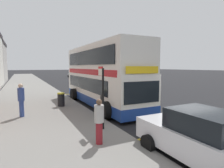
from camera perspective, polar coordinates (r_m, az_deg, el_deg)
The scene contains 11 objects.
ground_plane at distance 39.72m, azimuth -15.12°, elevation 1.11°, with size 260.00×260.00×0.00m, color black.
pavement_near at distance 38.94m, azimuth -25.27°, elevation 0.80°, with size 6.00×76.00×0.14m, color gray.
double_decker_bus at distance 13.70m, azimuth -3.39°, elevation 2.02°, with size 3.15×10.39×4.40m.
bus_bay_markings at distance 13.75m, azimuth -3.14°, elevation -6.62°, with size 2.99×13.36×0.01m.
bus_stop_sign at distance 8.00m, azimuth -3.03°, elevation -2.68°, with size 0.09×0.51×2.75m.
parked_car_teal_kerbside at distance 31.45m, azimuth -6.30°, elevation 1.63°, with size 2.09×4.20×1.62m.
parked_car_silver_across at distance 50.55m, azimuth -12.15°, elevation 2.98°, with size 2.09×4.20×1.62m.
parked_car_white_distant at distance 6.16m, azimuth 26.37°, elevation -14.87°, with size 2.09×4.20×1.62m.
pedestrian_waiting_near_sign at distance 6.57m, azimuth -4.05°, elevation -11.09°, with size 0.34×0.34×1.61m.
pedestrian_further_back at distance 11.12m, azimuth -26.47°, elevation -4.12°, with size 0.34×0.34×1.82m.
litter_bin at distance 13.18m, azimuth -15.60°, elevation -4.65°, with size 0.50×0.50×0.94m.
Camera 1 is at (-7.84, -6.83, 2.88)m, focal length 29.31 mm.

